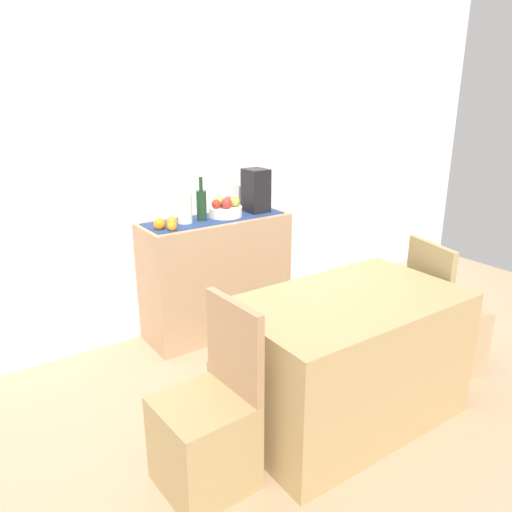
{
  "coord_description": "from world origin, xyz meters",
  "views": [
    {
      "loc": [
        -1.71,
        -2.14,
        1.79
      ],
      "look_at": [
        0.04,
        0.37,
        0.76
      ],
      "focal_mm": 34.84,
      "sensor_mm": 36.0,
      "label": 1
    }
  ],
  "objects_px": {
    "chair_near_window": "(207,435)",
    "chair_by_corner": "(442,332)",
    "dining_table": "(346,359)",
    "wine_bottle": "(201,205)",
    "coffee_maker": "(256,191)",
    "fruit_bowl": "(225,211)",
    "ceramic_vase": "(185,209)",
    "sideboard_console": "(217,276)"
  },
  "relations": [
    {
      "from": "dining_table",
      "to": "sideboard_console",
      "type": "bearing_deg",
      "value": 91.41
    },
    {
      "from": "chair_near_window",
      "to": "wine_bottle",
      "type": "bearing_deg",
      "value": 60.99
    },
    {
      "from": "coffee_maker",
      "to": "chair_by_corner",
      "type": "relative_size",
      "value": 0.37
    },
    {
      "from": "ceramic_vase",
      "to": "chair_by_corner",
      "type": "xyz_separation_m",
      "value": [
        1.17,
        -1.35,
        -0.73
      ]
    },
    {
      "from": "sideboard_console",
      "to": "coffee_maker",
      "type": "bearing_deg",
      "value": 0.0
    },
    {
      "from": "dining_table",
      "to": "chair_by_corner",
      "type": "bearing_deg",
      "value": 0.25
    },
    {
      "from": "fruit_bowl",
      "to": "coffee_maker",
      "type": "xyz_separation_m",
      "value": [
        0.27,
        0.0,
        0.12
      ]
    },
    {
      "from": "dining_table",
      "to": "wine_bottle",
      "type": "bearing_deg",
      "value": 95.98
    },
    {
      "from": "dining_table",
      "to": "fruit_bowl",
      "type": "bearing_deg",
      "value": 87.64
    },
    {
      "from": "dining_table",
      "to": "chair_by_corner",
      "type": "distance_m",
      "value": 0.9
    },
    {
      "from": "wine_bottle",
      "to": "fruit_bowl",
      "type": "bearing_deg",
      "value": -0.0
    },
    {
      "from": "sideboard_console",
      "to": "wine_bottle",
      "type": "relative_size",
      "value": 3.5
    },
    {
      "from": "wine_bottle",
      "to": "chair_near_window",
      "type": "bearing_deg",
      "value": -119.01
    },
    {
      "from": "wine_bottle",
      "to": "chair_near_window",
      "type": "xyz_separation_m",
      "value": [
        -0.75,
        -1.35,
        -0.74
      ]
    },
    {
      "from": "ceramic_vase",
      "to": "dining_table",
      "type": "relative_size",
      "value": 0.16
    },
    {
      "from": "sideboard_console",
      "to": "chair_near_window",
      "type": "relative_size",
      "value": 1.23
    },
    {
      "from": "coffee_maker",
      "to": "ceramic_vase",
      "type": "relative_size",
      "value": 1.62
    },
    {
      "from": "chair_near_window",
      "to": "chair_by_corner",
      "type": "relative_size",
      "value": 1.0
    },
    {
      "from": "coffee_maker",
      "to": "chair_near_window",
      "type": "distance_m",
      "value": 1.99
    },
    {
      "from": "dining_table",
      "to": "ceramic_vase",
      "type": "bearing_deg",
      "value": 101.49
    },
    {
      "from": "sideboard_console",
      "to": "chair_by_corner",
      "type": "height_order",
      "value": "chair_by_corner"
    },
    {
      "from": "ceramic_vase",
      "to": "dining_table",
      "type": "xyz_separation_m",
      "value": [
        0.28,
        -1.36,
        -0.63
      ]
    },
    {
      "from": "chair_by_corner",
      "to": "wine_bottle",
      "type": "bearing_deg",
      "value": 127.46
    },
    {
      "from": "dining_table",
      "to": "coffee_maker",
      "type": "bearing_deg",
      "value": 76.29
    },
    {
      "from": "wine_bottle",
      "to": "coffee_maker",
      "type": "height_order",
      "value": "coffee_maker"
    },
    {
      "from": "wine_bottle",
      "to": "chair_by_corner",
      "type": "bearing_deg",
      "value": -52.54
    },
    {
      "from": "dining_table",
      "to": "chair_near_window",
      "type": "xyz_separation_m",
      "value": [
        -0.89,
        0.0,
        -0.1
      ]
    },
    {
      "from": "coffee_maker",
      "to": "fruit_bowl",
      "type": "bearing_deg",
      "value": 180.0
    },
    {
      "from": "ceramic_vase",
      "to": "fruit_bowl",
      "type": "bearing_deg",
      "value": 0.0
    },
    {
      "from": "coffee_maker",
      "to": "chair_by_corner",
      "type": "height_order",
      "value": "coffee_maker"
    },
    {
      "from": "dining_table",
      "to": "chair_by_corner",
      "type": "height_order",
      "value": "chair_by_corner"
    },
    {
      "from": "chair_near_window",
      "to": "chair_by_corner",
      "type": "distance_m",
      "value": 1.79
    },
    {
      "from": "sideboard_console",
      "to": "chair_by_corner",
      "type": "distance_m",
      "value": 1.65
    },
    {
      "from": "fruit_bowl",
      "to": "chair_by_corner",
      "type": "bearing_deg",
      "value": -58.21
    },
    {
      "from": "wine_bottle",
      "to": "ceramic_vase",
      "type": "bearing_deg",
      "value": -180.0
    },
    {
      "from": "chair_near_window",
      "to": "chair_by_corner",
      "type": "bearing_deg",
      "value": 0.1
    },
    {
      "from": "wine_bottle",
      "to": "dining_table",
      "type": "xyz_separation_m",
      "value": [
        0.14,
        -1.36,
        -0.64
      ]
    },
    {
      "from": "sideboard_console",
      "to": "chair_by_corner",
      "type": "xyz_separation_m",
      "value": [
        0.93,
        -1.35,
        -0.18
      ]
    },
    {
      "from": "fruit_bowl",
      "to": "chair_near_window",
      "type": "height_order",
      "value": "fruit_bowl"
    },
    {
      "from": "wine_bottle",
      "to": "chair_by_corner",
      "type": "relative_size",
      "value": 0.35
    },
    {
      "from": "coffee_maker",
      "to": "sideboard_console",
      "type": "bearing_deg",
      "value": 180.0
    },
    {
      "from": "wine_bottle",
      "to": "coffee_maker",
      "type": "relative_size",
      "value": 0.96
    }
  ]
}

